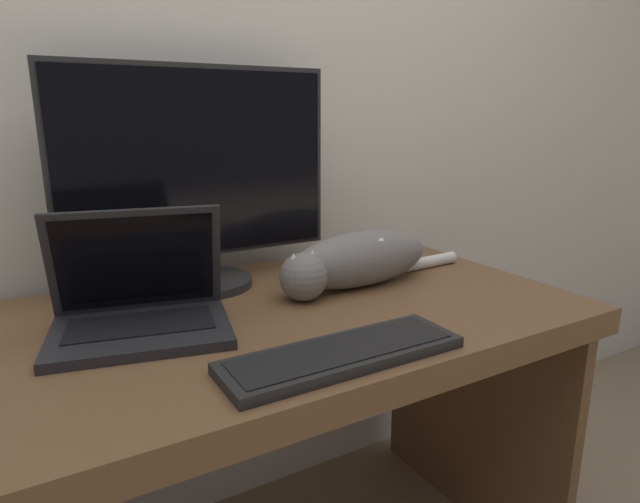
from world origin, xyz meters
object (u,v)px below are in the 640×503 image
object	(u,v)px
monitor	(199,178)
external_keyboard	(343,354)
laptop	(140,309)
cat	(355,260)

from	to	relation	value
monitor	external_keyboard	xyz separation A→B (m)	(0.07, -0.52, -0.26)
monitor	laptop	bearing A→B (deg)	-132.92
external_keyboard	monitor	bearing A→B (deg)	97.77
laptop	external_keyboard	bearing A→B (deg)	-35.28
external_keyboard	cat	distance (m)	0.41
monitor	external_keyboard	size ratio (longest dim) A/B	1.50
monitor	external_keyboard	distance (m)	0.58
monitor	cat	xyz separation A→B (m)	(0.32, -0.19, -0.20)
external_keyboard	cat	xyz separation A→B (m)	(0.24, 0.33, 0.06)
monitor	cat	distance (m)	0.42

